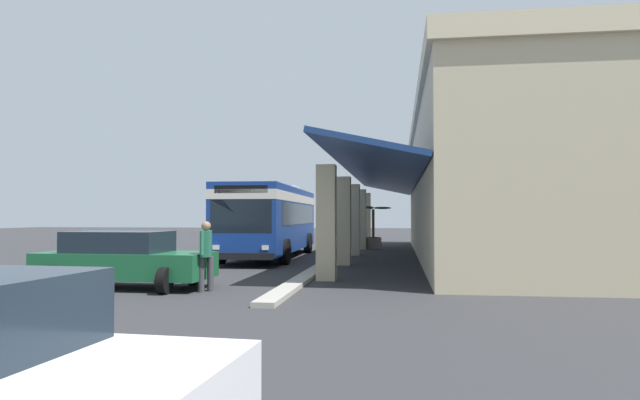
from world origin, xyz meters
TOP-DOWN VIEW (x-y plane):
  - ground at (0.00, 8.00)m, footprint 120.00×120.00m
  - curb_strip at (-0.69, 4.63)m, footprint 30.38×0.50m
  - plaza_building at (-0.69, 14.25)m, footprint 25.62×15.59m
  - transit_bus at (0.80, 1.64)m, footprint 11.28×3.05m
  - parked_sedan_green at (11.88, 0.29)m, footprint 2.53×4.45m
  - pedestrian at (12.25, 2.63)m, footprint 0.70×0.32m
  - potted_palm at (-6.37, 5.93)m, footprint 1.94×1.93m

SIDE VIEW (x-z plane):
  - ground at x=0.00m, z-range 0.00..0.00m
  - curb_strip at x=-0.69m, z-range 0.00..0.12m
  - potted_palm at x=-6.37m, z-range -0.63..1.82m
  - parked_sedan_green at x=11.88m, z-range 0.02..1.49m
  - pedestrian at x=12.25m, z-range 0.12..1.85m
  - transit_bus at x=0.80m, z-range 0.18..3.52m
  - plaza_building at x=-0.69m, z-range 0.00..6.71m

